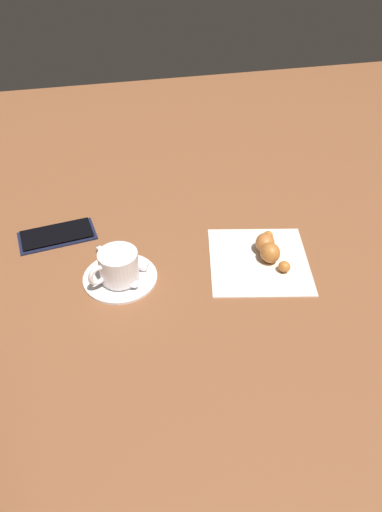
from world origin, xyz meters
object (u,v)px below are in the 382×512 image
object	(u,v)px
croissant	(269,249)
cell_phone	(57,235)
saucer	(120,276)
teaspoon	(123,273)
sugar_packet	(129,264)
espresso_cup	(118,266)
napkin	(259,260)

from	to	relation	value
croissant	cell_phone	world-z (taller)	croissant
saucer	teaspoon	size ratio (longest dim) A/B	0.99
saucer	sugar_packet	world-z (taller)	sugar_packet
espresso_cup	napkin	world-z (taller)	espresso_cup
cell_phone	croissant	bearing A→B (deg)	158.52
teaspoon	croissant	xyz separation A→B (m)	(-0.25, 0.00, 0.01)
saucer	espresso_cup	size ratio (longest dim) A/B	1.47
teaspoon	napkin	distance (m)	0.23
saucer	espresso_cup	xyz separation A→B (m)	(0.00, 0.01, 0.03)
napkin	croissant	size ratio (longest dim) A/B	1.60
sugar_packet	napkin	xyz separation A→B (m)	(-0.22, 0.03, -0.01)
espresso_cup	teaspoon	distance (m)	0.02
sugar_packet	cell_phone	distance (m)	0.17
teaspoon	sugar_packet	distance (m)	0.02
espresso_cup	croissant	bearing A→B (deg)	-178.89
napkin	croissant	xyz separation A→B (m)	(-0.02, -0.00, 0.02)
teaspoon	napkin	size ratio (longest dim) A/B	0.69
sugar_packet	cell_phone	bearing A→B (deg)	-21.45
croissant	sugar_packet	bearing A→B (deg)	-5.36
croissant	cell_phone	bearing A→B (deg)	-21.48
teaspoon	croissant	bearing A→B (deg)	179.71
cell_phone	teaspoon	bearing A→B (deg)	127.38
teaspoon	sugar_packet	world-z (taller)	teaspoon
sugar_packet	napkin	distance (m)	0.22
croissant	espresso_cup	bearing A→B (deg)	1.11
espresso_cup	cell_phone	xyz separation A→B (m)	(0.10, -0.14, -0.03)
saucer	teaspoon	world-z (taller)	teaspoon
saucer	napkin	bearing A→B (deg)	178.21
saucer	sugar_packet	size ratio (longest dim) A/B	1.89
napkin	cell_phone	size ratio (longest dim) A/B	1.23
saucer	napkin	world-z (taller)	saucer
saucer	teaspoon	bearing A→B (deg)	165.50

